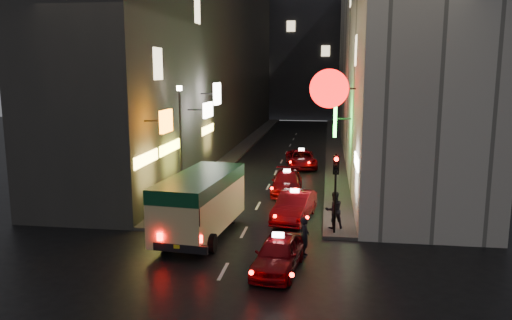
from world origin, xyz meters
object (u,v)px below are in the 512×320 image
at_px(taxi_near, 278,251).
at_px(lamp_post, 181,136).
at_px(traffic_light, 336,177).
at_px(minibus, 201,198).
at_px(pedestrian_crossing, 305,234).

xyz_separation_m(taxi_near, lamp_post, (-6.15, 8.64, 2.99)).
bearing_deg(lamp_post, traffic_light, -28.91).
height_order(minibus, lamp_post, lamp_post).
distance_m(pedestrian_crossing, lamp_post, 10.34).
bearing_deg(pedestrian_crossing, taxi_near, 158.83).
bearing_deg(taxi_near, traffic_light, 63.46).
bearing_deg(traffic_light, pedestrian_crossing, -115.11).
xyz_separation_m(taxi_near, traffic_light, (2.05, 4.11, 1.95)).
relative_size(minibus, taxi_near, 1.36).
height_order(minibus, pedestrian_crossing, minibus).
distance_m(traffic_light, lamp_post, 9.42).
xyz_separation_m(taxi_near, pedestrian_crossing, (0.88, 1.60, 0.15)).
xyz_separation_m(minibus, traffic_light, (5.78, 0.70, 0.96)).
relative_size(taxi_near, pedestrian_crossing, 2.72).
relative_size(traffic_light, lamp_post, 0.56).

